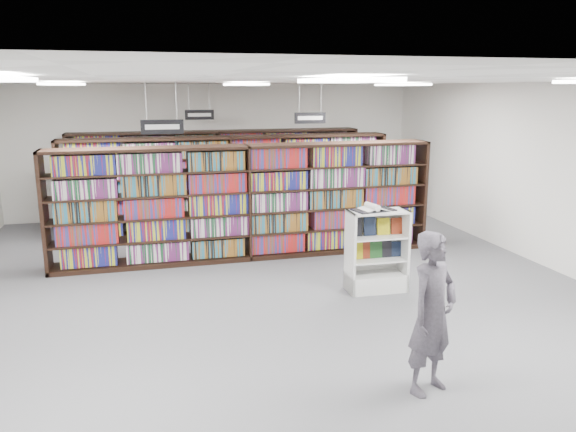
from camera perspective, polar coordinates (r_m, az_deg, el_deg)
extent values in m
plane|color=#4A4A4E|center=(8.72, -1.55, -7.92)|extent=(12.00, 12.00, 0.00)
cube|color=white|center=(8.16, -1.69, 13.61)|extent=(10.00, 12.00, 0.10)
cube|color=white|center=(14.14, -7.26, 6.68)|extent=(10.00, 0.10, 3.20)
cube|color=white|center=(3.07, 26.51, -17.52)|extent=(10.00, 0.10, 3.20)
cube|color=white|center=(10.60, 25.76, 3.48)|extent=(0.10, 12.00, 3.20)
cube|color=black|center=(10.31, -4.16, 1.39)|extent=(7.00, 0.60, 2.10)
cube|color=maroon|center=(10.31, -4.16, 1.39)|extent=(6.88, 0.42, 1.98)
cube|color=black|center=(12.25, -5.92, 3.18)|extent=(7.00, 0.60, 2.10)
cube|color=maroon|center=(12.25, -5.92, 3.18)|extent=(6.88, 0.42, 1.98)
cube|color=black|center=(13.91, -7.03, 4.30)|extent=(7.00, 0.60, 2.10)
cube|color=maroon|center=(13.91, -7.03, 4.30)|extent=(6.88, 0.42, 1.98)
cylinder|color=#B2B2B7|center=(8.94, -14.26, 11.30)|extent=(0.01, 0.01, 0.58)
cylinder|color=#B2B2B7|center=(8.96, -11.30, 11.45)|extent=(0.01, 0.01, 0.58)
cube|color=black|center=(8.96, -12.65, 8.83)|extent=(0.65, 0.02, 0.22)
cube|color=white|center=(8.95, -12.65, 8.82)|extent=(0.52, 0.00, 0.08)
cylinder|color=#B2B2B7|center=(11.38, 1.16, 11.92)|extent=(0.01, 0.01, 0.58)
cylinder|color=#B2B2B7|center=(11.52, 3.39, 11.91)|extent=(0.01, 0.01, 0.58)
cube|color=black|center=(11.46, 2.26, 9.92)|extent=(0.65, 0.02, 0.22)
cube|color=white|center=(11.45, 2.28, 9.92)|extent=(0.52, 0.00, 0.08)
cylinder|color=#B2B2B7|center=(12.99, -10.06, 11.84)|extent=(0.01, 0.01, 0.58)
cylinder|color=#B2B2B7|center=(13.04, -8.03, 11.91)|extent=(0.01, 0.01, 0.58)
cube|color=black|center=(13.02, -8.98, 10.12)|extent=(0.65, 0.02, 0.22)
cube|color=white|center=(13.01, -8.98, 10.12)|extent=(0.52, 0.00, 0.08)
cube|color=white|center=(5.28, 6.01, 13.56)|extent=(0.60, 1.20, 0.04)
cube|color=white|center=(10.00, -21.91, 12.34)|extent=(0.60, 1.20, 0.04)
cube|color=white|center=(10.11, -4.35, 13.20)|extent=(0.60, 1.20, 0.04)
cube|color=white|center=(11.07, 11.51, 12.95)|extent=(0.60, 1.20, 0.04)
cube|color=white|center=(8.94, 8.91, -6.62)|extent=(0.93, 0.49, 0.27)
cube|color=white|center=(8.63, 6.32, -3.73)|extent=(0.06, 0.46, 1.28)
cube|color=white|center=(8.95, 11.62, -3.32)|extent=(0.06, 0.46, 1.28)
cube|color=white|center=(8.97, 8.51, -3.15)|extent=(0.91, 0.06, 1.28)
cube|color=white|center=(8.63, 9.16, 0.46)|extent=(0.93, 0.49, 0.03)
cube|color=white|center=(8.82, 8.99, -4.38)|extent=(0.85, 0.44, 0.02)
cube|color=white|center=(8.72, 9.07, -2.08)|extent=(0.85, 0.44, 0.02)
cube|color=black|center=(8.61, 6.90, -1.18)|extent=(0.18, 0.07, 0.28)
cube|color=#121B31|center=(8.69, 8.30, -1.10)|extent=(0.18, 0.07, 0.28)
cube|color=gold|center=(8.77, 9.66, -1.01)|extent=(0.18, 0.07, 0.28)
cube|color=maroon|center=(8.86, 11.00, -0.93)|extent=(0.18, 0.07, 0.28)
cube|color=gold|center=(8.72, 6.96, -3.56)|extent=(0.20, 0.06, 0.26)
cube|color=maroon|center=(8.77, 7.94, -3.49)|extent=(0.20, 0.06, 0.26)
cube|color=#1A491C|center=(8.83, 8.90, -3.41)|extent=(0.20, 0.06, 0.26)
cube|color=black|center=(8.89, 9.85, -3.34)|extent=(0.20, 0.06, 0.26)
cube|color=#121B31|center=(8.95, 10.78, -3.27)|extent=(0.20, 0.06, 0.26)
cube|color=black|center=(8.63, 8.67, 0.63)|extent=(0.68, 0.47, 0.02)
cube|color=white|center=(8.57, 7.76, 0.64)|extent=(0.33, 0.38, 0.05)
cube|color=white|center=(8.69, 9.58, 0.75)|extent=(0.33, 0.38, 0.07)
cylinder|color=white|center=(8.61, 8.56, 0.96)|extent=(0.15, 0.33, 0.10)
imported|color=#534F5A|center=(5.97, 14.46, -9.56)|extent=(0.74, 0.63, 1.71)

